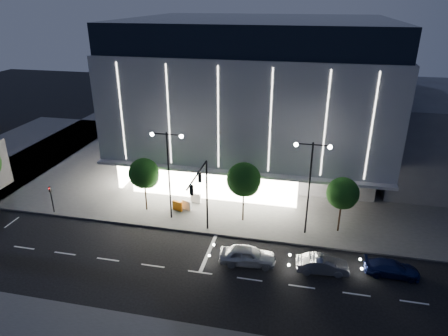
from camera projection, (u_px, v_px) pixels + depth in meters
ground at (182, 258)px, 33.57m from camera, size 160.00×160.00×0.00m
sidewalk_museum at (271, 158)px, 54.10m from camera, size 70.00×40.00×0.15m
museum at (257, 93)px, 49.33m from camera, size 30.00×25.80×18.00m
annex_building at (447, 134)px, 48.05m from camera, size 16.00×20.00×10.00m
traffic_mast at (202, 189)px, 34.38m from camera, size 0.33×5.89×7.07m
street_lamp_west at (168, 163)px, 37.18m from camera, size 3.16×0.36×9.00m
street_lamp_east at (310, 175)px, 34.65m from camera, size 3.16×0.36×9.00m
ped_signal_far at (51, 197)px, 39.79m from camera, size 0.22×0.24×3.00m
tree_left at (144, 175)px, 39.44m from camera, size 3.02×3.02×5.72m
tree_mid at (244, 181)px, 37.37m from camera, size 3.25×3.25×6.15m
tree_right at (343, 195)px, 35.79m from camera, size 2.91×2.91×5.51m
car_lead at (247, 255)px, 32.61m from camera, size 4.80×2.28×1.59m
car_second at (322, 265)px, 31.66m from camera, size 4.25×1.84×1.36m
car_third at (392, 268)px, 31.34m from camera, size 4.21×1.72×1.22m
barrier_a at (177, 206)px, 40.60m from camera, size 1.12×0.57×1.00m
barrier_b at (196, 198)px, 42.15m from camera, size 1.13×0.46×1.00m
barrier_d at (187, 205)px, 40.77m from camera, size 1.12×0.62×1.00m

